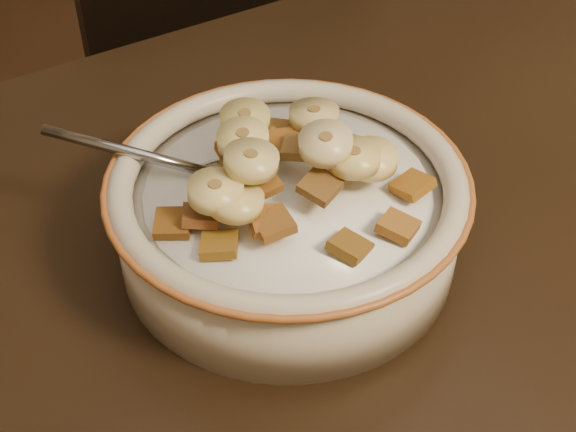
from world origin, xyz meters
TOP-DOWN VIEW (x-y plane):
  - chair at (0.11, 0.54)m, footprint 0.48×0.48m
  - cereal_bowl at (-0.19, 0.16)m, footprint 0.21×0.21m
  - milk at (-0.19, 0.16)m, footprint 0.17×0.17m
  - spoon at (-0.21, 0.19)m, footprint 0.06×0.06m
  - cereal_square_0 at (-0.18, 0.21)m, footprint 0.02×0.02m
  - cereal_square_1 at (-0.21, 0.19)m, footprint 0.03×0.03m
  - cereal_square_2 at (-0.15, 0.15)m, footprint 0.03×0.03m
  - cereal_square_3 at (-0.17, 0.19)m, footprint 0.03×0.03m
  - cereal_square_4 at (-0.18, 0.14)m, footprint 0.03×0.03m
  - cereal_square_5 at (-0.24, 0.17)m, footprint 0.03×0.03m
  - cereal_square_6 at (-0.21, 0.17)m, footprint 0.03×0.03m
  - cereal_square_7 at (-0.17, 0.21)m, footprint 0.03×0.03m
  - cereal_square_8 at (-0.20, 0.20)m, footprint 0.02×0.02m
  - cereal_square_9 at (-0.14, 0.16)m, footprint 0.02×0.02m
  - cereal_square_10 at (-0.22, 0.13)m, footprint 0.02×0.02m
  - cereal_square_11 at (-0.21, 0.16)m, footprint 0.02×0.02m
  - cereal_square_12 at (-0.22, 0.14)m, footprint 0.03×0.03m
  - cereal_square_13 at (-0.13, 0.15)m, footprint 0.02×0.03m
  - cereal_square_14 at (-0.15, 0.16)m, footprint 0.02×0.02m
  - cereal_square_15 at (-0.25, 0.14)m, footprint 0.03×0.03m
  - cereal_square_16 at (-0.13, 0.12)m, footprint 0.02×0.02m
  - cereal_square_17 at (-0.16, 0.10)m, footprint 0.03×0.03m
  - cereal_square_18 at (-0.26, 0.17)m, footprint 0.03×0.03m
  - cereal_square_19 at (-0.19, 0.10)m, footprint 0.03×0.03m
  - cereal_square_20 at (-0.17, 0.17)m, footprint 0.03×0.03m
  - banana_slice_0 at (-0.23, 0.15)m, footprint 0.04×0.04m
  - banana_slice_1 at (-0.19, 0.21)m, footprint 0.04×0.04m
  - banana_slice_2 at (-0.24, 0.16)m, footprint 0.04×0.04m
  - banana_slice_3 at (-0.20, 0.19)m, footprint 0.03×0.03m
  - banana_slice_4 at (-0.16, 0.14)m, footprint 0.04×0.04m
  - banana_slice_5 at (-0.17, 0.15)m, footprint 0.04×0.04m
  - banana_slice_6 at (-0.14, 0.14)m, footprint 0.04×0.04m
  - banana_slice_7 at (-0.15, 0.19)m, footprint 0.04×0.04m
  - banana_slice_8 at (-0.21, 0.16)m, footprint 0.04×0.04m

SIDE VIEW (x-z plane):
  - chair at x=0.11m, z-range 0.00..0.94m
  - cereal_bowl at x=-0.19m, z-range 0.75..0.80m
  - milk at x=-0.19m, z-range 0.80..0.80m
  - spoon at x=-0.21m, z-range 0.80..0.81m
  - cereal_square_19 at x=-0.19m, z-range 0.80..0.81m
  - cereal_square_15 at x=-0.25m, z-range 0.80..0.81m
  - cereal_square_18 at x=-0.26m, z-range 0.80..0.81m
  - cereal_square_17 at x=-0.16m, z-range 0.80..0.81m
  - cereal_square_16 at x=-0.13m, z-range 0.80..0.81m
  - cereal_square_5 at x=-0.24m, z-range 0.80..0.82m
  - cereal_square_13 at x=-0.13m, z-range 0.81..0.82m
  - cereal_square_7 at x=-0.17m, z-range 0.81..0.82m
  - cereal_square_8 at x=-0.20m, z-range 0.81..0.82m
  - cereal_square_12 at x=-0.22m, z-range 0.81..0.82m
  - cereal_square_14 at x=-0.15m, z-range 0.81..0.82m
  - cereal_square_10 at x=-0.22m, z-range 0.81..0.82m
  - cereal_square_2 at x=-0.15m, z-range 0.81..0.82m
  - cereal_square_1 at x=-0.21m, z-range 0.81..0.82m
  - cereal_square_0 at x=-0.18m, z-range 0.81..0.82m
  - cereal_square_9 at x=-0.14m, z-range 0.81..0.82m
  - cereal_square_3 at x=-0.17m, z-range 0.81..0.82m
  - cereal_square_4 at x=-0.18m, z-range 0.81..0.82m
  - cereal_square_11 at x=-0.21m, z-range 0.81..0.83m
  - banana_slice_6 at x=-0.14m, z-range 0.81..0.83m
  - cereal_square_6 at x=-0.21m, z-range 0.82..0.83m
  - banana_slice_0 at x=-0.23m, z-range 0.82..0.83m
  - cereal_square_20 at x=-0.17m, z-range 0.82..0.83m
  - banana_slice_1 at x=-0.19m, z-range 0.82..0.83m
  - banana_slice_7 at x=-0.15m, z-range 0.82..0.83m
  - banana_slice_2 at x=-0.24m, z-range 0.82..0.83m
  - banana_slice_3 at x=-0.20m, z-range 0.82..0.83m
  - banana_slice_4 at x=-0.16m, z-range 0.82..0.83m
  - banana_slice_8 at x=-0.21m, z-range 0.83..0.84m
  - banana_slice_5 at x=-0.17m, z-range 0.83..0.84m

